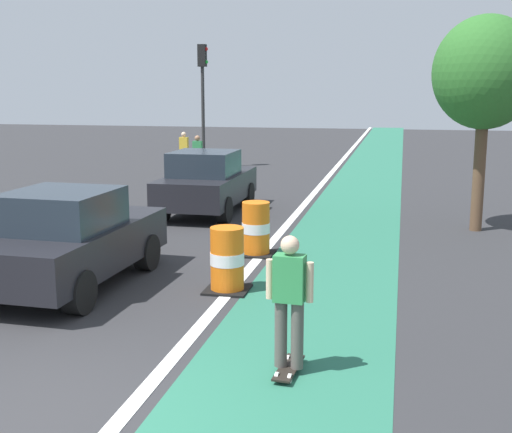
{
  "coord_description": "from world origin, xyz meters",
  "views": [
    {
      "loc": [
        3.63,
        -5.66,
        3.37
      ],
      "look_at": [
        1.12,
        5.73,
        1.1
      ],
      "focal_mm": 46.76,
      "sensor_mm": 36.0,
      "label": 1
    }
  ],
  "objects_px": {
    "traffic_barrel_mid": "(256,229)",
    "pedestrian_crossing": "(198,155)",
    "skateboarder_on_lane": "(289,300)",
    "traffic_barrel_front": "(227,260)",
    "parked_sedan_second": "(207,183)",
    "street_tree_sidewalk": "(485,74)",
    "traffic_light_corner": "(203,84)",
    "pedestrian_waiting": "(184,151)",
    "parked_sedan_nearest": "(69,240)"
  },
  "relations": [
    {
      "from": "traffic_light_corner",
      "to": "pedestrian_waiting",
      "type": "relative_size",
      "value": 3.17
    },
    {
      "from": "parked_sedan_nearest",
      "to": "pedestrian_crossing",
      "type": "height_order",
      "value": "parked_sedan_nearest"
    },
    {
      "from": "parked_sedan_second",
      "to": "pedestrian_crossing",
      "type": "xyz_separation_m",
      "value": [
        -2.33,
        6.66,
        0.03
      ]
    },
    {
      "from": "parked_sedan_second",
      "to": "traffic_barrel_front",
      "type": "xyz_separation_m",
      "value": [
        2.35,
        -6.69,
        -0.3
      ]
    },
    {
      "from": "traffic_barrel_mid",
      "to": "pedestrian_crossing",
      "type": "bearing_deg",
      "value": 113.06
    },
    {
      "from": "street_tree_sidewalk",
      "to": "traffic_barrel_front",
      "type": "bearing_deg",
      "value": -127.57
    },
    {
      "from": "pedestrian_crossing",
      "to": "pedestrian_waiting",
      "type": "bearing_deg",
      "value": 122.43
    },
    {
      "from": "skateboarder_on_lane",
      "to": "parked_sedan_second",
      "type": "distance_m",
      "value": 10.47
    },
    {
      "from": "pedestrian_waiting",
      "to": "skateboarder_on_lane",
      "type": "bearing_deg",
      "value": -67.92
    },
    {
      "from": "skateboarder_on_lane",
      "to": "pedestrian_crossing",
      "type": "height_order",
      "value": "skateboarder_on_lane"
    },
    {
      "from": "parked_sedan_second",
      "to": "traffic_barrel_mid",
      "type": "xyz_separation_m",
      "value": [
        2.28,
        -4.18,
        -0.3
      ]
    },
    {
      "from": "traffic_barrel_front",
      "to": "pedestrian_waiting",
      "type": "relative_size",
      "value": 0.68
    },
    {
      "from": "traffic_barrel_mid",
      "to": "skateboarder_on_lane",
      "type": "bearing_deg",
      "value": -73.67
    },
    {
      "from": "traffic_barrel_mid",
      "to": "traffic_light_corner",
      "type": "height_order",
      "value": "traffic_light_corner"
    },
    {
      "from": "parked_sedan_nearest",
      "to": "pedestrian_waiting",
      "type": "distance_m",
      "value": 15.79
    },
    {
      "from": "pedestrian_crossing",
      "to": "traffic_barrel_mid",
      "type": "bearing_deg",
      "value": -66.94
    },
    {
      "from": "traffic_barrel_front",
      "to": "traffic_barrel_mid",
      "type": "distance_m",
      "value": 2.51
    },
    {
      "from": "skateboarder_on_lane",
      "to": "traffic_barrel_mid",
      "type": "distance_m",
      "value": 5.78
    },
    {
      "from": "skateboarder_on_lane",
      "to": "traffic_barrel_mid",
      "type": "xyz_separation_m",
      "value": [
        -1.62,
        5.53,
        -0.38
      ]
    },
    {
      "from": "parked_sedan_second",
      "to": "pedestrian_crossing",
      "type": "distance_m",
      "value": 7.05
    },
    {
      "from": "parked_sedan_second",
      "to": "pedestrian_waiting",
      "type": "bearing_deg",
      "value": 112.27
    },
    {
      "from": "parked_sedan_second",
      "to": "traffic_barrel_mid",
      "type": "height_order",
      "value": "parked_sedan_second"
    },
    {
      "from": "traffic_barrel_front",
      "to": "pedestrian_crossing",
      "type": "height_order",
      "value": "pedestrian_crossing"
    },
    {
      "from": "parked_sedan_second",
      "to": "street_tree_sidewalk",
      "type": "bearing_deg",
      "value": -6.18
    },
    {
      "from": "traffic_light_corner",
      "to": "pedestrian_waiting",
      "type": "bearing_deg",
      "value": -103.03
    },
    {
      "from": "traffic_barrel_mid",
      "to": "pedestrian_crossing",
      "type": "height_order",
      "value": "pedestrian_crossing"
    },
    {
      "from": "traffic_barrel_mid",
      "to": "street_tree_sidewalk",
      "type": "height_order",
      "value": "street_tree_sidewalk"
    },
    {
      "from": "parked_sedan_second",
      "to": "street_tree_sidewalk",
      "type": "distance_m",
      "value": 7.51
    },
    {
      "from": "traffic_barrel_front",
      "to": "traffic_light_corner",
      "type": "height_order",
      "value": "traffic_light_corner"
    },
    {
      "from": "traffic_barrel_mid",
      "to": "parked_sedan_second",
      "type": "bearing_deg",
      "value": 118.67
    },
    {
      "from": "parked_sedan_second",
      "to": "pedestrian_waiting",
      "type": "height_order",
      "value": "parked_sedan_second"
    },
    {
      "from": "parked_sedan_second",
      "to": "traffic_barrel_front",
      "type": "height_order",
      "value": "parked_sedan_second"
    },
    {
      "from": "pedestrian_crossing",
      "to": "street_tree_sidewalk",
      "type": "distance_m",
      "value": 12.17
    },
    {
      "from": "skateboarder_on_lane",
      "to": "pedestrian_crossing",
      "type": "distance_m",
      "value": 17.51
    },
    {
      "from": "parked_sedan_second",
      "to": "pedestrian_crossing",
      "type": "relative_size",
      "value": 2.55
    },
    {
      "from": "skateboarder_on_lane",
      "to": "street_tree_sidewalk",
      "type": "xyz_separation_m",
      "value": [
        3.01,
        8.96,
        2.76
      ]
    },
    {
      "from": "parked_sedan_second",
      "to": "street_tree_sidewalk",
      "type": "height_order",
      "value": "street_tree_sidewalk"
    },
    {
      "from": "pedestrian_waiting",
      "to": "traffic_barrel_mid",
      "type": "bearing_deg",
      "value": -65.53
    },
    {
      "from": "parked_sedan_second",
      "to": "traffic_barrel_front",
      "type": "bearing_deg",
      "value": -70.67
    },
    {
      "from": "traffic_light_corner",
      "to": "street_tree_sidewalk",
      "type": "height_order",
      "value": "traffic_light_corner"
    },
    {
      "from": "pedestrian_waiting",
      "to": "street_tree_sidewalk",
      "type": "relative_size",
      "value": 0.32
    },
    {
      "from": "parked_sedan_nearest",
      "to": "pedestrian_crossing",
      "type": "xyz_separation_m",
      "value": [
        -2.01,
        13.71,
        0.03
      ]
    },
    {
      "from": "skateboarder_on_lane",
      "to": "traffic_barrel_front",
      "type": "distance_m",
      "value": 3.42
    },
    {
      "from": "traffic_barrel_front",
      "to": "pedestrian_crossing",
      "type": "distance_m",
      "value": 14.14
    },
    {
      "from": "street_tree_sidewalk",
      "to": "pedestrian_waiting",
      "type": "bearing_deg",
      "value": 138.5
    },
    {
      "from": "pedestrian_waiting",
      "to": "traffic_light_corner",
      "type": "bearing_deg",
      "value": 76.97
    },
    {
      "from": "parked_sedan_second",
      "to": "pedestrian_crossing",
      "type": "bearing_deg",
      "value": 109.27
    },
    {
      "from": "skateboarder_on_lane",
      "to": "pedestrian_waiting",
      "type": "xyz_separation_m",
      "value": [
        -7.36,
        18.14,
        -0.05
      ]
    },
    {
      "from": "traffic_light_corner",
      "to": "pedestrian_crossing",
      "type": "xyz_separation_m",
      "value": [
        0.77,
        -3.32,
        -2.64
      ]
    },
    {
      "from": "traffic_barrel_front",
      "to": "pedestrian_waiting",
      "type": "height_order",
      "value": "pedestrian_waiting"
    }
  ]
}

